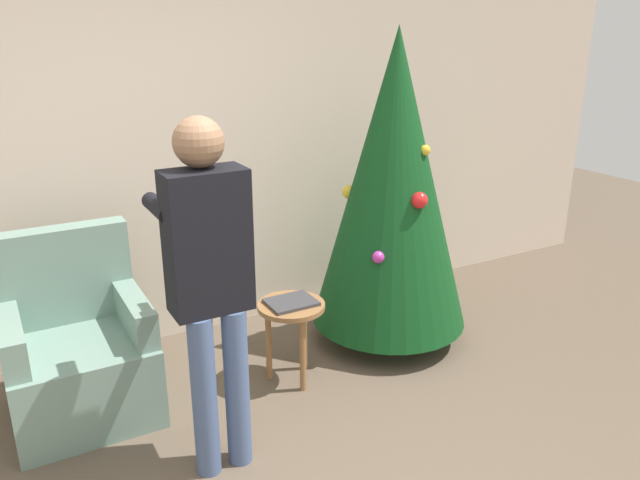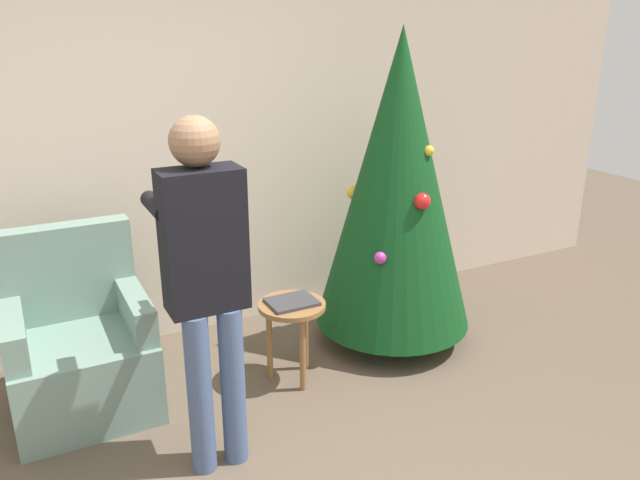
{
  "view_description": "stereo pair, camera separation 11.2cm",
  "coord_description": "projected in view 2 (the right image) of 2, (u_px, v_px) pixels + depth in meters",
  "views": [
    {
      "loc": [
        -1.04,
        -1.77,
        2.08
      ],
      "look_at": [
        0.55,
        1.08,
        0.96
      ],
      "focal_mm": 35.0,
      "sensor_mm": 36.0,
      "label": 1
    },
    {
      "loc": [
        -0.94,
        -1.82,
        2.08
      ],
      "look_at": [
        0.55,
        1.08,
        0.96
      ],
      "focal_mm": 35.0,
      "sensor_mm": 36.0,
      "label": 2
    }
  ],
  "objects": [
    {
      "name": "laptop",
      "position": [
        292.0,
        302.0,
        3.71
      ],
      "size": [
        0.28,
        0.22,
        0.02
      ],
      "color": "#38383D",
      "rests_on": "side_stool"
    },
    {
      "name": "wall_back",
      "position": [
        163.0,
        144.0,
        4.05
      ],
      "size": [
        8.0,
        0.06,
        2.7
      ],
      "color": "beige",
      "rests_on": "ground_plane"
    },
    {
      "name": "person_standing",
      "position": [
        206.0,
        270.0,
        2.85
      ],
      "size": [
        0.39,
        0.57,
        1.72
      ],
      "color": "#475B84",
      "rests_on": "ground_plane"
    },
    {
      "name": "christmas_tree",
      "position": [
        397.0,
        183.0,
        4.02
      ],
      "size": [
        1.04,
        1.04,
        2.09
      ],
      "color": "brown",
      "rests_on": "ground_plane"
    },
    {
      "name": "side_stool",
      "position": [
        292.0,
        316.0,
        3.74
      ],
      "size": [
        0.41,
        0.41,
        0.51
      ],
      "color": "olive",
      "rests_on": "ground_plane"
    },
    {
      "name": "armchair",
      "position": [
        80.0,
        350.0,
        3.51
      ],
      "size": [
        0.75,
        0.73,
        1.02
      ],
      "color": "gray",
      "rests_on": "ground_plane"
    }
  ]
}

